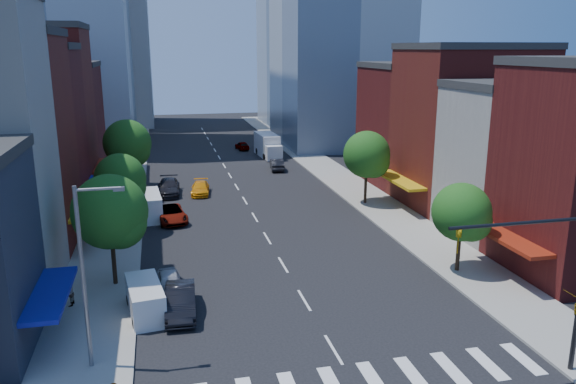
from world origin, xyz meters
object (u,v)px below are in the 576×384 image
(cargo_van_far, at_px, (148,206))
(pedestrian_far, at_px, (69,294))
(taxi, at_px, (200,188))
(traffic_car_far, at_px, (242,146))
(cargo_van_near, at_px, (145,300))
(box_truck, at_px, (268,146))
(parked_car_front, at_px, (169,283))
(parked_car_second, at_px, (180,301))
(parked_car_rear, at_px, (169,187))
(traffic_car_oncoming, at_px, (277,164))
(parked_car_third, at_px, (171,214))

(cargo_van_far, distance_m, pedestrian_far, 18.41)
(taxi, height_order, traffic_car_far, taxi)
(cargo_van_near, xyz_separation_m, box_truck, (16.42, 47.13, 0.56))
(cargo_van_far, bearing_deg, traffic_car_far, 63.79)
(parked_car_front, height_order, parked_car_second, parked_car_second)
(parked_car_rear, bearing_deg, parked_car_second, -87.08)
(parked_car_second, relative_size, pedestrian_far, 3.21)
(parked_car_rear, bearing_deg, box_truck, 55.65)
(parked_car_rear, bearing_deg, pedestrian_far, -100.93)
(parked_car_second, height_order, box_truck, box_truck)
(taxi, relative_size, traffic_car_oncoming, 1.00)
(traffic_car_oncoming, xyz_separation_m, box_truck, (0.66, 9.40, 0.78))
(parked_car_front, distance_m, parked_car_second, 3.22)
(parked_car_front, bearing_deg, taxi, 77.66)
(cargo_van_near, relative_size, box_truck, 0.59)
(parked_car_front, distance_m, parked_car_third, 15.41)
(parked_car_second, distance_m, cargo_van_near, 2.00)
(parked_car_front, distance_m, pedestrian_far, 5.95)
(cargo_van_near, relative_size, cargo_van_far, 0.85)
(cargo_van_near, bearing_deg, parked_car_rear, 77.99)
(taxi, relative_size, pedestrian_far, 2.93)
(parked_car_front, relative_size, traffic_car_oncoming, 0.87)
(parked_car_front, height_order, cargo_van_near, cargo_van_near)
(parked_car_third, xyz_separation_m, box_truck, (14.44, 28.82, 0.80))
(traffic_car_oncoming, bearing_deg, box_truck, -86.85)
(parked_car_rear, height_order, box_truck, box_truck)
(taxi, bearing_deg, parked_car_front, -92.00)
(parked_car_rear, xyz_separation_m, box_truck, (14.44, 18.98, 0.71))
(traffic_car_far, bearing_deg, taxi, 64.65)
(parked_car_rear, distance_m, traffic_car_oncoming, 16.78)
(parked_car_third, relative_size, taxi, 1.14)
(parked_car_front, xyz_separation_m, box_truck, (15.01, 44.22, 0.85))
(parked_car_rear, bearing_deg, parked_car_third, -87.08)
(parked_car_front, distance_m, cargo_van_far, 17.04)
(parked_car_rear, relative_size, taxi, 1.23)
(pedestrian_far, bearing_deg, parked_car_rear, 173.19)
(pedestrian_far, bearing_deg, traffic_car_oncoming, 157.52)
(parked_car_third, height_order, pedestrian_far, pedestrian_far)
(taxi, height_order, box_truck, box_truck)
(parked_car_second, xyz_separation_m, parked_car_rear, (0.00, 28.41, -0.00))
(box_truck, bearing_deg, traffic_car_oncoming, -97.00)
(parked_car_third, distance_m, taxi, 9.80)
(taxi, xyz_separation_m, traffic_car_far, (8.35, 25.89, -0.02))
(parked_car_rear, distance_m, box_truck, 23.86)
(parked_car_front, bearing_deg, cargo_van_far, 91.34)
(cargo_van_far, bearing_deg, pedestrian_far, -108.11)
(parked_car_third, relative_size, traffic_car_oncoming, 1.15)
(parked_car_second, distance_m, cargo_van_far, 20.24)
(traffic_car_oncoming, height_order, traffic_car_far, traffic_car_oncoming)
(parked_car_rear, xyz_separation_m, traffic_car_oncoming, (13.78, 9.58, -0.07))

